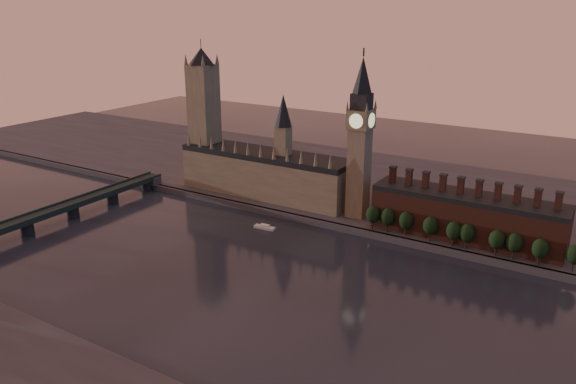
% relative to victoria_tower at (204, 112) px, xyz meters
% --- Properties ---
extents(ground, '(900.00, 900.00, 0.00)m').
position_rel_victoria_tower_xyz_m(ground, '(120.00, -115.00, -59.09)').
color(ground, black).
rests_on(ground, ground).
extents(north_bank, '(900.00, 182.00, 4.00)m').
position_rel_victoria_tower_xyz_m(north_bank, '(120.00, 63.04, -57.09)').
color(north_bank, '#454449').
rests_on(north_bank, ground).
extents(palace_of_westminster, '(130.00, 30.30, 74.00)m').
position_rel_victoria_tower_xyz_m(palace_of_westminster, '(55.59, -0.09, -37.46)').
color(palace_of_westminster, '#80755B').
rests_on(palace_of_westminster, north_bank).
extents(victoria_tower, '(24.00, 24.00, 108.00)m').
position_rel_victoria_tower_xyz_m(victoria_tower, '(0.00, 0.00, 0.00)').
color(victoria_tower, '#80755B').
rests_on(victoria_tower, north_bank).
extents(big_ben, '(15.00, 15.00, 107.00)m').
position_rel_victoria_tower_xyz_m(big_ben, '(130.00, -5.00, -2.26)').
color(big_ben, '#80755B').
rests_on(big_ben, north_bank).
extents(chimney_block, '(110.00, 25.00, 37.00)m').
position_rel_victoria_tower_xyz_m(chimney_block, '(200.00, -5.00, -41.27)').
color(chimney_block, '#532B1F').
rests_on(chimney_block, north_bank).
extents(embankment_tree_0, '(8.60, 8.60, 14.88)m').
position_rel_victoria_tower_xyz_m(embankment_tree_0, '(147.84, -20.97, -45.62)').
color(embankment_tree_0, black).
rests_on(embankment_tree_0, north_bank).
extents(embankment_tree_1, '(8.60, 8.60, 14.88)m').
position_rel_victoria_tower_xyz_m(embankment_tree_1, '(156.99, -20.13, -45.62)').
color(embankment_tree_1, black).
rests_on(embankment_tree_1, north_bank).
extents(embankment_tree_2, '(8.60, 8.60, 14.88)m').
position_rel_victoria_tower_xyz_m(embankment_tree_2, '(168.55, -19.81, -45.62)').
color(embankment_tree_2, black).
rests_on(embankment_tree_2, north_bank).
extents(embankment_tree_3, '(8.60, 8.60, 14.88)m').
position_rel_victoria_tower_xyz_m(embankment_tree_3, '(183.58, -20.32, -45.62)').
color(embankment_tree_3, black).
rests_on(embankment_tree_3, north_bank).
extents(embankment_tree_4, '(8.60, 8.60, 14.88)m').
position_rel_victoria_tower_xyz_m(embankment_tree_4, '(197.33, -20.74, -45.62)').
color(embankment_tree_4, black).
rests_on(embankment_tree_4, north_bank).
extents(embankment_tree_5, '(8.60, 8.60, 14.88)m').
position_rel_victoria_tower_xyz_m(embankment_tree_5, '(204.63, -20.40, -45.62)').
color(embankment_tree_5, black).
rests_on(embankment_tree_5, north_bank).
extents(embankment_tree_6, '(8.60, 8.60, 14.88)m').
position_rel_victoria_tower_xyz_m(embankment_tree_6, '(221.01, -21.00, -45.62)').
color(embankment_tree_6, black).
rests_on(embankment_tree_6, north_bank).
extents(embankment_tree_7, '(8.60, 8.60, 14.88)m').
position_rel_victoria_tower_xyz_m(embankment_tree_7, '(230.11, -20.55, -45.62)').
color(embankment_tree_7, black).
rests_on(embankment_tree_7, north_bank).
extents(embankment_tree_8, '(8.60, 8.60, 14.88)m').
position_rel_victoria_tower_xyz_m(embankment_tree_8, '(243.12, -21.41, -45.62)').
color(embankment_tree_8, black).
rests_on(embankment_tree_8, north_bank).
extents(embankment_tree_9, '(8.60, 8.60, 14.88)m').
position_rel_victoria_tower_xyz_m(embankment_tree_9, '(259.48, -20.35, -45.62)').
color(embankment_tree_9, black).
rests_on(embankment_tree_9, north_bank).
extents(westminster_bridge, '(14.00, 200.00, 11.55)m').
position_rel_victoria_tower_xyz_m(westminster_bridge, '(-35.00, -117.70, -51.65)').
color(westminster_bridge, '#1E2E2B').
rests_on(westminster_bridge, ground).
extents(river_boat, '(14.27, 5.03, 2.80)m').
position_rel_victoria_tower_xyz_m(river_boat, '(85.49, -47.42, -58.01)').
color(river_boat, silver).
rests_on(river_boat, ground).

